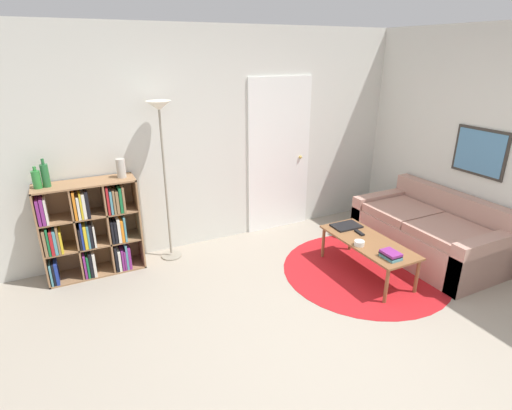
{
  "coord_description": "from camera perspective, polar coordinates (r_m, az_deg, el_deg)",
  "views": [
    {
      "loc": [
        -1.79,
        -2.05,
        2.32
      ],
      "look_at": [
        -0.11,
        1.34,
        0.85
      ],
      "focal_mm": 28.0,
      "sensor_mm": 36.0,
      "label": 1
    }
  ],
  "objects": [
    {
      "name": "rug",
      "position": [
        4.72,
        15.29,
        -8.95
      ],
      "size": [
        1.83,
        1.83,
        0.01
      ],
      "color": "#B2191E",
      "rests_on": "ground_plane"
    },
    {
      "name": "bottle_left",
      "position": [
        4.45,
        -28.86,
        3.24
      ],
      "size": [
        0.08,
        0.08,
        0.22
      ],
      "color": "#2D8438",
      "rests_on": "bookshelf"
    },
    {
      "name": "bottle_middle",
      "position": [
        4.45,
        -27.89,
        3.79
      ],
      "size": [
        0.07,
        0.07,
        0.29
      ],
      "color": "#236633",
      "rests_on": "bookshelf"
    },
    {
      "name": "laptop",
      "position": [
        4.76,
        12.78,
        -2.93
      ],
      "size": [
        0.33,
        0.23,
        0.02
      ],
      "color": "black",
      "rests_on": "coffee_table"
    },
    {
      "name": "wall_back",
      "position": [
        4.96,
        -4.3,
        9.21
      ],
      "size": [
        7.8,
        0.11,
        2.6
      ],
      "color": "silver",
      "rests_on": "ground_plane"
    },
    {
      "name": "coffee_table",
      "position": [
        4.5,
        15.7,
        -5.37
      ],
      "size": [
        0.48,
        1.13,
        0.4
      ],
      "color": "brown",
      "rests_on": "ground_plane"
    },
    {
      "name": "book_stack_on_table",
      "position": [
        4.18,
        18.69,
        -6.76
      ],
      "size": [
        0.14,
        0.2,
        0.07
      ],
      "color": "teal",
      "rests_on": "coffee_table"
    },
    {
      "name": "ground_plane",
      "position": [
        3.57,
        11.92,
        -19.79
      ],
      "size": [
        14.0,
        14.0,
        0.0
      ],
      "primitive_type": "plane",
      "color": "gray"
    },
    {
      "name": "bookshelf",
      "position": [
        4.65,
        -22.59,
        -3.25
      ],
      "size": [
        1.0,
        0.34,
        1.05
      ],
      "color": "#936B47",
      "rests_on": "ground_plane"
    },
    {
      "name": "floor_lamp",
      "position": [
        4.45,
        -13.44,
        10.23
      ],
      "size": [
        0.27,
        0.27,
        1.83
      ],
      "color": "gray",
      "rests_on": "ground_plane"
    },
    {
      "name": "couch",
      "position": [
        5.21,
        23.55,
        -3.78
      ],
      "size": [
        0.91,
        1.65,
        0.75
      ],
      "color": "tan",
      "rests_on": "ground_plane"
    },
    {
      "name": "wall_right",
      "position": [
        5.42,
        25.74,
        8.33
      ],
      "size": [
        0.08,
        5.43,
        2.6
      ],
      "color": "silver",
      "rests_on": "ground_plane"
    },
    {
      "name": "vase_on_shelf",
      "position": [
        4.48,
        -18.73,
        5.0
      ],
      "size": [
        0.09,
        0.09,
        0.2
      ],
      "color": "#B7B2A8",
      "rests_on": "bookshelf"
    },
    {
      "name": "remote",
      "position": [
        4.62,
        14.56,
        -3.85
      ],
      "size": [
        0.06,
        0.15,
        0.02
      ],
      "color": "black",
      "rests_on": "coffee_table"
    },
    {
      "name": "bowl",
      "position": [
        4.34,
        14.54,
        -5.3
      ],
      "size": [
        0.11,
        0.11,
        0.05
      ],
      "color": "silver",
      "rests_on": "coffee_table"
    }
  ]
}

